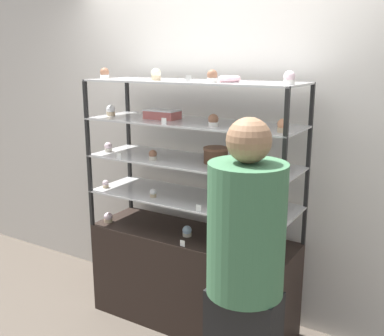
{
  "coord_description": "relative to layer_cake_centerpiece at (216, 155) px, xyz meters",
  "views": [
    {
      "loc": [
        1.56,
        -2.6,
        1.95
      ],
      "look_at": [
        0.0,
        0.0,
        1.2
      ],
      "focal_mm": 42.0,
      "sensor_mm": 36.0,
      "label": 1
    }
  ],
  "objects": [
    {
      "name": "cupcake_7",
      "position": [
        -0.87,
        -0.09,
        -0.02
      ],
      "size": [
        0.06,
        0.06,
        0.07
      ],
      "color": "beige",
      "rests_on": "display_riser_middle"
    },
    {
      "name": "cupcake_16",
      "position": [
        0.53,
        -0.13,
        0.53
      ],
      "size": [
        0.07,
        0.07,
        0.08
      ],
      "color": "white",
      "rests_on": "display_riser_top"
    },
    {
      "name": "display_riser_middle",
      "position": [
        -0.18,
        -0.02,
        -0.07
      ],
      "size": [
        1.51,
        0.49,
        0.27
      ],
      "color": "black",
      "rests_on": "display_riser_lower"
    },
    {
      "name": "cupcake_3",
      "position": [
        -0.87,
        -0.14,
        -0.3
      ],
      "size": [
        0.05,
        0.05,
        0.06
      ],
      "color": "#CCB28C",
      "rests_on": "display_riser_lower"
    },
    {
      "name": "price_tag_1",
      "position": [
        0.01,
        -0.24,
        -0.3
      ],
      "size": [
        0.04,
        0.0,
        0.04
      ],
      "color": "white",
      "rests_on": "display_riser_lower"
    },
    {
      "name": "cupcake_9",
      "position": [
        0.51,
        -0.14,
        -0.02
      ],
      "size": [
        0.06,
        0.06,
        0.07
      ],
      "color": "beige",
      "rests_on": "display_riser_middle"
    },
    {
      "name": "back_wall",
      "position": [
        -0.18,
        0.37,
        -0.01
      ],
      "size": [
        8.0,
        0.05,
        2.6
      ],
      "color": "silver",
      "rests_on": "ground_plane"
    },
    {
      "name": "price_tag_0",
      "position": [
        -0.12,
        -0.24,
        -0.58
      ],
      "size": [
        0.04,
        0.0,
        0.04
      ],
      "color": "white",
      "rests_on": "display_base"
    },
    {
      "name": "layer_cake_centerpiece",
      "position": [
        0.0,
        0.0,
        0.0
      ],
      "size": [
        0.17,
        0.17,
        0.11
      ],
      "color": "brown",
      "rests_on": "display_riser_middle"
    },
    {
      "name": "cupcake_15",
      "position": [
        0.04,
        -0.14,
        0.53
      ],
      "size": [
        0.07,
        0.07,
        0.08
      ],
      "color": "white",
      "rests_on": "display_riser_top"
    },
    {
      "name": "display_riser_upper",
      "position": [
        -0.18,
        -0.02,
        0.2
      ],
      "size": [
        1.51,
        0.49,
        0.27
      ],
      "color": "black",
      "rests_on": "display_riser_middle"
    },
    {
      "name": "cupcake_14",
      "position": [
        -0.41,
        -0.1,
        0.53
      ],
      "size": [
        0.07,
        0.07,
        0.08
      ],
      "color": "#CCB28C",
      "rests_on": "display_riser_top"
    },
    {
      "name": "display_base",
      "position": [
        -0.18,
        -0.02,
        -0.95
      ],
      "size": [
        1.51,
        0.49,
        0.71
      ],
      "color": "black",
      "rests_on": "ground_plane"
    },
    {
      "name": "cupcake_1",
      "position": [
        -0.19,
        -0.07,
        -0.56
      ],
      "size": [
        0.07,
        0.07,
        0.08
      ],
      "color": "beige",
      "rests_on": "display_base"
    },
    {
      "name": "cupcake_10",
      "position": [
        -0.86,
        -0.06,
        0.26
      ],
      "size": [
        0.07,
        0.07,
        0.08
      ],
      "color": "#CCB28C",
      "rests_on": "display_riser_upper"
    },
    {
      "name": "cupcake_4",
      "position": [
        -0.42,
        -0.14,
        -0.3
      ],
      "size": [
        0.05,
        0.05,
        0.06
      ],
      "color": "#CCB28C",
      "rests_on": "display_riser_lower"
    },
    {
      "name": "price_tag_4",
      "position": [
        -0.07,
        -0.24,
        0.51
      ],
      "size": [
        0.04,
        0.0,
        0.04
      ],
      "color": "white",
      "rests_on": "display_riser_top"
    },
    {
      "name": "donut_glazed",
      "position": [
        0.1,
        -0.02,
        0.51
      ],
      "size": [
        0.14,
        0.14,
        0.04
      ],
      "color": "#EFB2BC",
      "rests_on": "display_riser_top"
    },
    {
      "name": "ground_plane",
      "position": [
        -0.18,
        -0.02,
        -1.31
      ],
      "size": [
        20.0,
        20.0,
        0.0
      ],
      "primitive_type": "plane",
      "color": "brown"
    },
    {
      "name": "price_tag_2",
      "position": [
        -0.64,
        -0.24,
        -0.03
      ],
      "size": [
        0.04,
        0.0,
        0.04
      ],
      "color": "white",
      "rests_on": "display_riser_middle"
    },
    {
      "name": "cupcake_13",
      "position": [
        -0.86,
        -0.1,
        0.53
      ],
      "size": [
        0.07,
        0.07,
        0.08
      ],
      "color": "white",
      "rests_on": "display_riser_top"
    },
    {
      "name": "price_tag_3",
      "position": [
        -0.25,
        -0.24,
        0.24
      ],
      "size": [
        0.04,
        0.0,
        0.04
      ],
      "color": "white",
      "rests_on": "display_riser_upper"
    },
    {
      "name": "cupcake_6",
      "position": [
        0.52,
        -0.09,
        -0.3
      ],
      "size": [
        0.05,
        0.05,
        0.06
      ],
      "color": "#CCB28C",
      "rests_on": "display_riser_lower"
    },
    {
      "name": "sheet_cake_frosted",
      "position": [
        -0.42,
        -0.01,
        0.25
      ],
      "size": [
        0.24,
        0.14,
        0.07
      ],
      "color": "#C66660",
      "rests_on": "display_riser_upper"
    },
    {
      "name": "cupcake_0",
      "position": [
        -0.85,
        -0.15,
        -0.56
      ],
      "size": [
        0.07,
        0.07,
        0.08
      ],
      "color": "#CCB28C",
      "rests_on": "display_base"
    },
    {
      "name": "customer_figure",
      "position": [
        0.54,
        -0.69,
        -0.41
      ],
      "size": [
        0.39,
        0.39,
        1.68
      ],
      "color": "black",
      "rests_on": "ground_plane"
    },
    {
      "name": "cupcake_11",
      "position": [
        0.06,
        -0.15,
        0.26
      ],
      "size": [
        0.07,
        0.07,
        0.08
      ],
      "color": "white",
      "rests_on": "display_riser_upper"
    },
    {
      "name": "cupcake_8",
      "position": [
        -0.41,
        -0.15,
        -0.02
      ],
      "size": [
        0.06,
        0.06,
        0.07
      ],
      "color": "beige",
      "rests_on": "display_riser_middle"
    },
    {
      "name": "display_riser_top",
      "position": [
        -0.18,
        -0.02,
        0.47
      ],
      "size": [
        1.51,
        0.49,
        0.27
      ],
      "color": "black",
      "rests_on": "display_riser_upper"
    },
    {
      "name": "cupcake_12",
      "position": [
        0.51,
        -0.14,
        0.26
      ],
      "size": [
        0.07,
        0.07,
        0.08
      ],
      "color": "#CCB28C",
      "rests_on": "display_riser_upper"
    },
    {
      "name": "cupcake_2",
      "position": [
        0.52,
        -0.13,
        -0.56
      ],
      "size": [
        0.07,
        0.07,
        0.08
      ],
      "color": "#CCB28C",
      "rests_on": "display_base"
    },
    {
      "name": "display_riser_lower",
      "position": [
        -0.18,
        -0.02,
        -0.34
      ],
      "size": [
        1.51,
        0.49,
        0.27
      ],
      "color": "black",
      "rests_on": "display_base"
    },
    {
      "name": "cupcake_5",
      "position": [
        0.06,
        -0.06,
        -0.3
      ],
      "size": [
        0.05,
        0.05,
        0.06
      ],
      "color": "#CCB28C",
      "rests_on": "display_riser_lower"
    }
  ]
}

